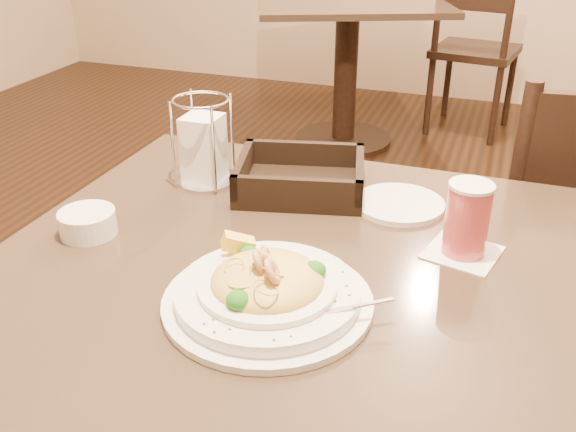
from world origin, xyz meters
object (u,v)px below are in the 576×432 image
(dining_chair_near, at_px, (576,250))
(butter_ramekin, at_px, (88,223))
(drink_glass, at_px, (467,220))
(pasta_bowl, at_px, (267,289))
(dining_chair_far, at_px, (474,44))
(napkin_caddy, at_px, (204,147))
(bread_basket, at_px, (300,180))
(side_plate, at_px, (399,204))
(background_table, at_px, (347,47))
(main_table, at_px, (284,393))

(dining_chair_near, xyz_separation_m, butter_ramekin, (-0.81, -0.70, 0.28))
(drink_glass, bearing_deg, pasta_bowl, -135.77)
(dining_chair_far, distance_m, butter_ramekin, 2.89)
(pasta_bowl, bearing_deg, butter_ramekin, 165.69)
(drink_glass, bearing_deg, napkin_caddy, 167.85)
(napkin_caddy, bearing_deg, pasta_bowl, -52.55)
(napkin_caddy, bearing_deg, butter_ramekin, -110.29)
(dining_chair_near, xyz_separation_m, pasta_bowl, (-0.47, -0.79, 0.29))
(pasta_bowl, distance_m, napkin_caddy, 0.42)
(bread_basket, relative_size, butter_ramekin, 2.90)
(dining_chair_far, xyz_separation_m, butter_ramekin, (-0.39, -2.85, 0.28))
(pasta_bowl, relative_size, butter_ramekin, 3.39)
(pasta_bowl, relative_size, bread_basket, 1.17)
(drink_glass, height_order, side_plate, drink_glass)
(background_table, xyz_separation_m, drink_glass, (0.79, -2.33, 0.30))
(bread_basket, relative_size, napkin_caddy, 1.59)
(drink_glass, distance_m, napkin_caddy, 0.50)
(dining_chair_far, distance_m, bread_basket, 2.60)
(main_table, bearing_deg, drink_glass, 29.43)
(dining_chair_far, distance_m, pasta_bowl, 2.95)
(butter_ramekin, bearing_deg, napkin_caddy, 69.71)
(background_table, distance_m, pasta_bowl, 2.63)
(main_table, relative_size, dining_chair_near, 0.97)
(dining_chair_near, distance_m, butter_ramekin, 1.11)
(dining_chair_far, xyz_separation_m, napkin_caddy, (-0.30, -2.61, 0.33))
(napkin_caddy, bearing_deg, main_table, -44.71)
(dining_chair_far, xyz_separation_m, drink_glass, (0.19, -2.71, 0.32))
(main_table, height_order, dining_chair_near, dining_chair_near)
(bread_basket, relative_size, side_plate, 1.66)
(main_table, height_order, background_table, same)
(main_table, distance_m, side_plate, 0.38)
(dining_chair_near, distance_m, napkin_caddy, 0.92)
(dining_chair_near, distance_m, pasta_bowl, 0.96)
(dining_chair_far, relative_size, bread_basket, 3.51)
(butter_ramekin, bearing_deg, dining_chair_near, 40.77)
(dining_chair_far, height_order, bread_basket, dining_chair_far)
(pasta_bowl, xyz_separation_m, drink_glass, (0.23, 0.23, 0.03))
(dining_chair_far, relative_size, pasta_bowl, 3.00)
(napkin_caddy, distance_m, butter_ramekin, 0.27)
(dining_chair_near, distance_m, drink_glass, 0.69)
(dining_chair_far, xyz_separation_m, pasta_bowl, (-0.05, -2.94, 0.29))
(dining_chair_near, height_order, bread_basket, dining_chair_near)
(bread_basket, height_order, butter_ramekin, bread_basket)
(background_table, height_order, dining_chair_near, dining_chair_near)
(bread_basket, xyz_separation_m, butter_ramekin, (-0.27, -0.27, -0.00))
(pasta_bowl, bearing_deg, side_plate, 72.58)
(dining_chair_near, height_order, pasta_bowl, dining_chair_near)
(main_table, bearing_deg, napkin_caddy, 135.29)
(drink_glass, distance_m, side_plate, 0.18)
(background_table, bearing_deg, dining_chair_near, -59.83)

